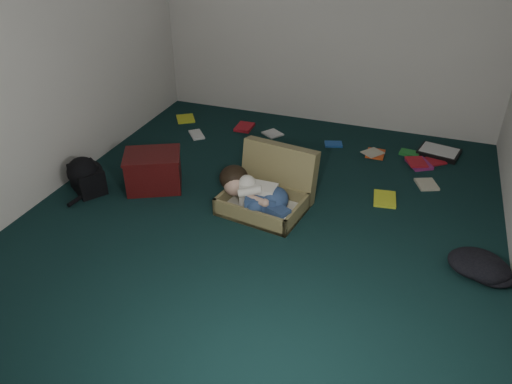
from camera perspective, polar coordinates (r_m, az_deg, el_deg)
The scene contains 11 objects.
floor at distance 4.36m, azimuth 0.67°, elevation -2.95°, with size 4.50×4.50×0.00m, color black.
wall_back at distance 5.89m, azimuth 8.46°, elevation 19.75°, with size 4.50×4.50×0.00m, color silver.
wall_front at distance 2.02m, azimuth -20.84°, elevation -6.32°, with size 4.50×4.50×0.00m, color silver.
wall_left at distance 4.80m, azimuth -23.26°, elevation 14.96°, with size 4.50×4.50×0.00m, color silver.
suitcase at distance 4.46m, azimuth 1.55°, elevation 0.29°, with size 0.80×0.79×0.52m.
person at distance 4.33m, azimuth -0.09°, elevation -0.14°, with size 0.75×0.45×0.32m.
maroon_bin at distance 4.81m, azimuth -11.63°, elevation 2.40°, with size 0.64×0.59×0.36m.
backpack at distance 4.95m, azimuth -18.74°, elevation 1.51°, with size 0.44×0.35×0.26m, color black, non-canonical shape.
clothing_pile at distance 4.06m, azimuth 23.35°, elevation -7.65°, with size 0.49×0.40×0.15m, color black, non-canonical shape.
paper_tray at distance 5.74m, azimuth 20.18°, elevation 4.29°, with size 0.47×0.39×0.06m.
book_scatter at distance 5.52m, azimuth 8.27°, elevation 4.74°, with size 3.19×1.31×0.02m.
Camera 1 is at (1.17, -3.40, 2.47)m, focal length 35.00 mm.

